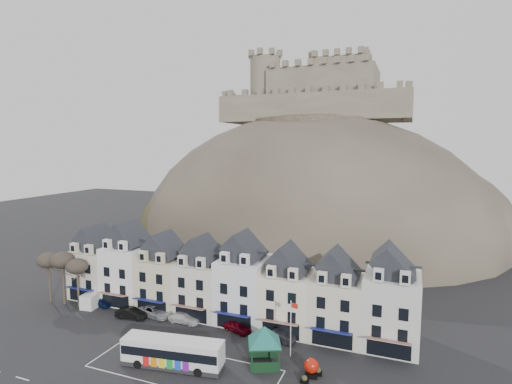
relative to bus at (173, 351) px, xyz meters
The scene contains 21 objects.
ground 2.26m from the bus, 117.13° to the right, with size 300.00×300.00×0.00m, color black.
coach_bay_markings 2.33m from the bus, ahead, with size 22.00×7.50×0.01m, color silver.
townhouse_terrace 15.21m from the bus, 91.74° to the left, with size 54.40×9.35×11.80m.
castle_hill 67.82m from the bus, 89.44° to the left, with size 100.00×76.00×68.00m.
castle 84.03m from the bus, 90.07° to the left, with size 50.20×22.20×22.00m.
tree_left_far 31.44m from the bus, 162.48° to the left, with size 3.61×3.61×8.24m.
tree_left_mid 28.70m from the bus, 160.65° to the left, with size 3.78×3.78×8.64m.
tree_left_near 25.81m from the bus, 158.40° to the left, with size 3.43×3.43×7.84m.
bus is the anchor object (origin of this frame).
bus_shelter 10.77m from the bus, 22.67° to the left, with size 6.84×6.84×4.76m.
red_buoy 15.92m from the bus, 14.36° to the left, with size 1.65×1.65×2.04m.
flagpole 14.20m from the bus, 29.74° to the left, with size 0.99×0.37×7.13m.
white_van 24.25m from the bus, 153.43° to the left, with size 2.73×5.14×2.24m.
planter_west 15.30m from the bus, ahead, with size 0.89×0.62×0.89m.
planter_east 16.69m from the bus, 15.16° to the left, with size 1.03×0.68×0.97m.
car_navy 23.10m from the bus, 151.97° to the left, with size 1.58×3.92×1.34m, color #0B163B.
car_black 15.67m from the bus, 145.65° to the left, with size 1.65×4.73×1.56m, color black.
car_silver 14.82m from the bus, 133.59° to the left, with size 2.63×5.62×1.59m, color #9B9CA2.
car_white 11.67m from the bus, 115.46° to the left, with size 1.94×4.76×1.38m, color white.
car_maroon 11.33m from the bus, 72.97° to the left, with size 1.77×4.39×1.50m, color #5E0513.
car_charcoal 13.85m from the bus, 47.08° to the left, with size 1.67×4.80×1.58m, color black.
Camera 1 is at (25.47, -35.98, 25.52)m, focal length 28.00 mm.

